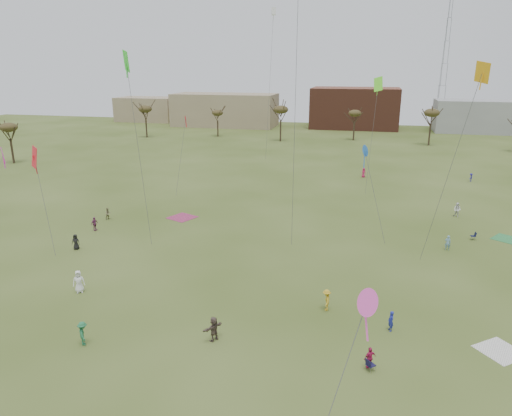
% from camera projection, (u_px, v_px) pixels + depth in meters
% --- Properties ---
extents(ground, '(260.00, 260.00, 0.00)m').
position_uv_depth(ground, '(219.00, 323.00, 35.42)').
color(ground, '#3A4E18').
rests_on(ground, ground).
extents(flyer_near_left, '(1.15, 1.03, 1.98)m').
position_uv_depth(flyer_near_left, '(79.00, 282.00, 39.94)').
color(flyer_near_left, white).
rests_on(flyer_near_left, ground).
extents(flyer_near_center, '(1.19, 1.28, 1.73)m').
position_uv_depth(flyer_near_center, '(83.00, 333.00, 32.44)').
color(flyer_near_center, '#246E42').
rests_on(flyer_near_center, ground).
extents(flyer_near_right, '(0.55, 0.66, 1.54)m').
position_uv_depth(flyer_near_right, '(391.00, 321.00, 34.19)').
color(flyer_near_right, '#212A99').
rests_on(flyer_near_right, ground).
extents(spectator_fore_a, '(0.90, 0.81, 1.47)m').
position_uv_depth(spectator_fore_a, '(370.00, 358.00, 29.98)').
color(spectator_fore_a, '#B61F53').
rests_on(spectator_fore_a, ground).
extents(spectator_fore_b, '(0.89, 0.94, 1.52)m').
position_uv_depth(spectator_fore_b, '(108.00, 214.00, 58.95)').
color(spectator_fore_b, '#817A52').
rests_on(spectator_fore_b, ground).
extents(spectator_fore_c, '(1.34, 1.70, 1.80)m').
position_uv_depth(spectator_fore_c, '(214.00, 329.00, 32.95)').
color(spectator_fore_c, brown).
rests_on(spectator_fore_c, ground).
extents(flyer_mid_a, '(0.92, 0.71, 1.66)m').
position_uv_depth(flyer_mid_a, '(76.00, 242.00, 49.35)').
color(flyer_mid_a, black).
rests_on(flyer_mid_a, ground).
extents(flyer_mid_b, '(0.77, 1.20, 1.75)m').
position_uv_depth(flyer_mid_b, '(327.00, 300.00, 37.04)').
color(flyer_mid_b, gold).
rests_on(flyer_mid_b, ground).
extents(flyer_mid_c, '(0.61, 0.41, 1.62)m').
position_uv_depth(flyer_mid_c, '(448.00, 243.00, 49.15)').
color(flyer_mid_c, '#719FBC').
rests_on(flyer_mid_c, ground).
extents(spectator_mid_d, '(0.66, 1.04, 1.65)m').
position_uv_depth(spectator_mid_d, '(95.00, 224.00, 54.96)').
color(spectator_mid_d, '#833669').
rests_on(spectator_mid_d, ground).
extents(spectator_mid_e, '(1.14, 1.10, 1.85)m').
position_uv_depth(spectator_mid_e, '(457.00, 210.00, 59.91)').
color(spectator_mid_e, white).
rests_on(spectator_mid_e, ground).
extents(flyer_far_b, '(0.95, 0.85, 1.63)m').
position_uv_depth(flyer_far_b, '(364.00, 173.00, 81.12)').
color(flyer_far_b, '#C62257').
rests_on(flyer_far_b, ground).
extents(flyer_far_c, '(0.89, 1.04, 1.39)m').
position_uv_depth(flyer_far_c, '(471.00, 177.00, 78.20)').
color(flyer_far_c, navy).
rests_on(flyer_far_c, ground).
extents(blanket_cream, '(3.67, 3.67, 0.03)m').
position_uv_depth(blanket_cream, '(500.00, 351.00, 31.92)').
color(blanket_cream, white).
rests_on(blanket_cream, ground).
extents(blanket_plum, '(3.99, 3.99, 0.03)m').
position_uv_depth(blanket_plum, '(182.00, 217.00, 59.89)').
color(blanket_plum, '#A2325E').
rests_on(blanket_plum, ground).
extents(blanket_olive, '(3.76, 3.76, 0.03)m').
position_uv_depth(blanket_olive, '(507.00, 239.00, 52.47)').
color(blanket_olive, '#318946').
rests_on(blanket_olive, ground).
extents(camp_chair_center, '(0.74, 0.74, 0.87)m').
position_uv_depth(camp_chair_center, '(370.00, 367.00, 29.82)').
color(camp_chair_center, '#17153C').
rests_on(camp_chair_center, ground).
extents(camp_chair_right, '(0.62, 0.59, 0.87)m').
position_uv_depth(camp_chair_right, '(473.00, 237.00, 52.23)').
color(camp_chair_right, '#121633').
rests_on(camp_chair_right, ground).
extents(kites_aloft, '(72.90, 76.31, 27.74)m').
position_uv_depth(kites_aloft, '(288.00, 51.00, 55.68)').
color(kites_aloft, red).
rests_on(kites_aloft, ground).
extents(tree_line, '(117.44, 49.32, 8.91)m').
position_uv_depth(tree_line, '(313.00, 118.00, 107.57)').
color(tree_line, '#3A2B1E').
rests_on(tree_line, ground).
extents(building_tan, '(32.00, 14.00, 10.00)m').
position_uv_depth(building_tan, '(225.00, 110.00, 148.78)').
color(building_tan, '#937F60').
rests_on(building_tan, ground).
extents(building_brick, '(26.00, 16.00, 12.00)m').
position_uv_depth(building_brick, '(355.00, 108.00, 144.13)').
color(building_brick, brown).
rests_on(building_brick, ground).
extents(building_grey, '(24.00, 12.00, 9.00)m').
position_uv_depth(building_grey, '(479.00, 116.00, 134.83)').
color(building_grey, gray).
rests_on(building_grey, ground).
extents(building_tan_west, '(20.00, 12.00, 8.00)m').
position_uv_depth(building_tan_west, '(148.00, 109.00, 162.33)').
color(building_tan_west, '#937F60').
rests_on(building_tan_west, ground).
extents(radio_tower, '(1.51, 1.72, 41.00)m').
position_uv_depth(radio_tower, '(444.00, 63.00, 139.31)').
color(radio_tower, '#9EA3A8').
rests_on(radio_tower, ground).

